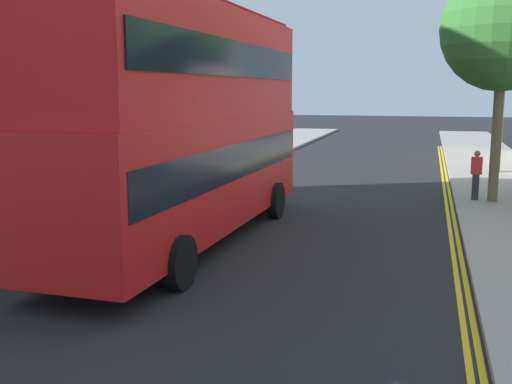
{
  "coord_description": "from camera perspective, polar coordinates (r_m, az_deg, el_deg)",
  "views": [
    {
      "loc": [
        3.57,
        0.3,
        3.69
      ],
      "look_at": [
        0.5,
        11.0,
        1.8
      ],
      "focal_mm": 42.22,
      "sensor_mm": 36.0,
      "label": 1
    }
  ],
  "objects": [
    {
      "name": "pedestrian_far",
      "position": [
        20.86,
        20.13,
        1.59
      ],
      "size": [
        0.34,
        0.22,
        1.62
      ],
      "color": "#2D2D38",
      "rests_on": "sidewalk_right"
    },
    {
      "name": "double_decker_bus_away",
      "position": [
        14.5,
        -6.45,
        6.96
      ],
      "size": [
        2.98,
        10.86,
        5.64
      ],
      "color": "red",
      "rests_on": "ground"
    },
    {
      "name": "street_tree_near",
      "position": [
        20.71,
        22.39,
        14.01
      ],
      "size": [
        3.82,
        3.82,
        7.32
      ],
      "color": "#6B6047",
      "rests_on": "sidewalk_right"
    },
    {
      "name": "kerb_line_outer",
      "position": [
        14.21,
        18.88,
        -5.93
      ],
      "size": [
        0.1,
        56.0,
        0.01
      ],
      "primitive_type": "cube",
      "color": "yellow",
      "rests_on": "ground"
    },
    {
      "name": "kerb_line_inner",
      "position": [
        14.21,
        18.23,
        -5.9
      ],
      "size": [
        0.1,
        56.0,
        0.01
      ],
      "primitive_type": "cube",
      "color": "yellow",
      "rests_on": "ground"
    },
    {
      "name": "street_tree_mid",
      "position": [
        28.44,
        22.6,
        14.58
      ],
      "size": [
        3.03,
        3.03,
        7.94
      ],
      "color": "#6B6047",
      "rests_on": "sidewalk_right"
    },
    {
      "name": "sidewalk_left",
      "position": [
        19.0,
        -16.37,
        -1.75
      ],
      "size": [
        4.0,
        80.0,
        0.14
      ],
      "primitive_type": "cube",
      "color": "#9E9991",
      "rests_on": "ground"
    }
  ]
}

